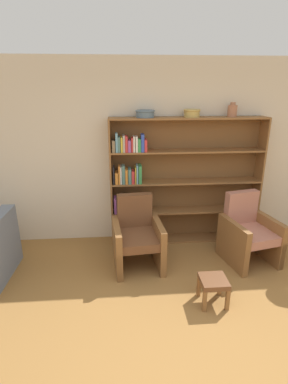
# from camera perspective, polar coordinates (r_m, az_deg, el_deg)

# --- Properties ---
(ground_plane) EXTENTS (24.00, 24.00, 0.00)m
(ground_plane) POSITION_cam_1_polar(r_m,az_deg,el_deg) (3.16, 11.22, -28.87)
(ground_plane) COLOR olive
(wall_back) EXTENTS (12.00, 0.06, 2.75)m
(wall_back) POSITION_cam_1_polar(r_m,az_deg,el_deg) (4.63, 4.29, 7.36)
(wall_back) COLOR beige
(wall_back) RESTS_ON ground
(bookshelf) EXTENTS (2.29, 0.30, 1.93)m
(bookshelf) POSITION_cam_1_polar(r_m,az_deg,el_deg) (4.59, 5.13, 1.59)
(bookshelf) COLOR brown
(bookshelf) RESTS_ON ground
(bowl_sage) EXTENTS (0.28, 0.28, 0.10)m
(bowl_sage) POSITION_cam_1_polar(r_m,az_deg,el_deg) (4.31, 0.23, 14.76)
(bowl_sage) COLOR slate
(bowl_sage) RESTS_ON bookshelf
(bowl_olive) EXTENTS (0.24, 0.24, 0.11)m
(bowl_olive) POSITION_cam_1_polar(r_m,az_deg,el_deg) (4.41, 9.11, 14.70)
(bowl_olive) COLOR tan
(bowl_olive) RESTS_ON bookshelf
(vase_tall) EXTENTS (0.13, 0.13, 0.20)m
(vase_tall) POSITION_cam_1_polar(r_m,az_deg,el_deg) (4.58, 16.48, 14.66)
(vase_tall) COLOR #A36647
(vase_tall) RESTS_ON bookshelf
(armchair_leather) EXTENTS (0.70, 0.74, 0.95)m
(armchair_leather) POSITION_cam_1_polar(r_m,az_deg,el_deg) (4.11, -1.30, -8.51)
(armchair_leather) COLOR brown
(armchair_leather) RESTS_ON ground
(armchair_cushioned) EXTENTS (0.78, 0.81, 0.95)m
(armchair_cushioned) POSITION_cam_1_polar(r_m,az_deg,el_deg) (4.46, 19.24, -7.31)
(armchair_cushioned) COLOR brown
(armchair_cushioned) RESTS_ON ground
(footstool) EXTENTS (0.30, 0.30, 0.32)m
(footstool) POSITION_cam_1_polar(r_m,az_deg,el_deg) (3.59, 13.08, -16.69)
(footstool) COLOR brown
(footstool) RESTS_ON ground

